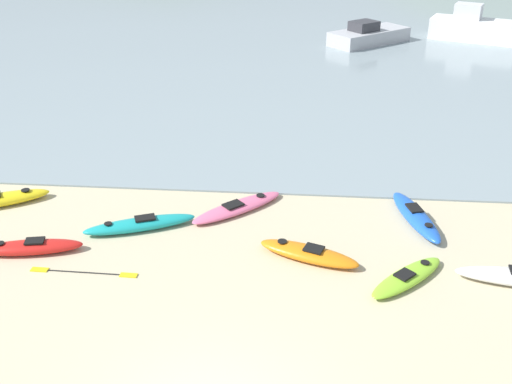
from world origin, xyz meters
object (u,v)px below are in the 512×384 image
kayak_on_sand_0 (31,247)px  moored_boat_1 (474,28)px  kayak_on_sand_4 (407,277)px  kayak_on_sand_1 (416,216)px  loose_paddle (84,272)px  kayak_on_sand_2 (237,207)px  kayak_on_sand_7 (309,253)px  moored_boat_0 (368,35)px  kayak_on_sand_5 (140,224)px

kayak_on_sand_0 → moored_boat_1: size_ratio=0.50×
kayak_on_sand_4 → kayak_on_sand_1: bearing=77.8°
kayak_on_sand_1 → loose_paddle: bearing=-159.1°
kayak_on_sand_2 → kayak_on_sand_7: size_ratio=1.02×
kayak_on_sand_2 → moored_boat_0: 22.79m
kayak_on_sand_4 → kayak_on_sand_7: (-2.45, 0.80, 0.05)m
kayak_on_sand_0 → kayak_on_sand_4: (9.86, -0.49, -0.05)m
kayak_on_sand_5 → moored_boat_0: bearing=70.3°
moored_boat_1 → kayak_on_sand_1: bearing=-106.7°
moored_boat_1 → kayak_on_sand_5: bearing=-121.2°
kayak_on_sand_1 → kayak_on_sand_5: size_ratio=0.97×
kayak_on_sand_7 → moored_boat_0: (3.56, 24.51, 0.38)m
moored_boat_1 → loose_paddle: moored_boat_1 is taller
kayak_on_sand_1 → kayak_on_sand_2: bearing=177.6°
kayak_on_sand_2 → kayak_on_sand_0: bearing=-152.2°
kayak_on_sand_1 → kayak_on_sand_7: (-3.11, -2.24, -0.01)m
kayak_on_sand_0 → loose_paddle: 1.90m
kayak_on_sand_0 → kayak_on_sand_4: size_ratio=1.22×
kayak_on_sand_5 → kayak_on_sand_0: bearing=-150.9°
kayak_on_sand_2 → kayak_on_sand_4: (4.60, -3.26, -0.00)m
kayak_on_sand_4 → kayak_on_sand_7: kayak_on_sand_7 is taller
moored_boat_0 → kayak_on_sand_4: bearing=-92.5°
kayak_on_sand_1 → moored_boat_1: size_ratio=0.55×
kayak_on_sand_4 → moored_boat_0: (1.11, 25.31, 0.43)m
kayak_on_sand_4 → loose_paddle: 8.15m
kayak_on_sand_1 → kayak_on_sand_5: (-7.92, -1.10, -0.01)m
loose_paddle → kayak_on_sand_1: bearing=20.9°
kayak_on_sand_5 → kayak_on_sand_4: bearing=-15.0°
kayak_on_sand_2 → kayak_on_sand_4: bearing=-35.3°
loose_paddle → kayak_on_sand_5: bearing=68.6°
kayak_on_sand_2 → loose_paddle: (-3.54, -3.57, -0.11)m
kayak_on_sand_1 → kayak_on_sand_2: kayak_on_sand_1 is taller
kayak_on_sand_5 → moored_boat_0: size_ratio=0.60×
kayak_on_sand_2 → kayak_on_sand_7: bearing=-48.7°
kayak_on_sand_2 → kayak_on_sand_7: (2.16, -2.45, 0.05)m
kayak_on_sand_0 → moored_boat_1: moored_boat_1 is taller
kayak_on_sand_4 → kayak_on_sand_7: size_ratio=0.82×
kayak_on_sand_1 → moored_boat_0: size_ratio=0.58×
kayak_on_sand_7 → moored_boat_1: moored_boat_1 is taller
moored_boat_0 → kayak_on_sand_5: bearing=-109.7°
kayak_on_sand_0 → moored_boat_1: 31.58m
kayak_on_sand_0 → moored_boat_0: moored_boat_0 is taller
kayak_on_sand_4 → kayak_on_sand_7: bearing=161.8°
loose_paddle → kayak_on_sand_2: bearing=45.3°
moored_boat_1 → moored_boat_0: bearing=-168.2°
kayak_on_sand_4 → loose_paddle: size_ratio=0.83×
kayak_on_sand_1 → kayak_on_sand_2: (-5.26, 0.22, -0.06)m
kayak_on_sand_4 → moored_boat_1: (7.75, 26.69, 0.71)m
kayak_on_sand_2 → moored_boat_0: moored_boat_0 is taller
kayak_on_sand_1 → kayak_on_sand_5: bearing=-172.1°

